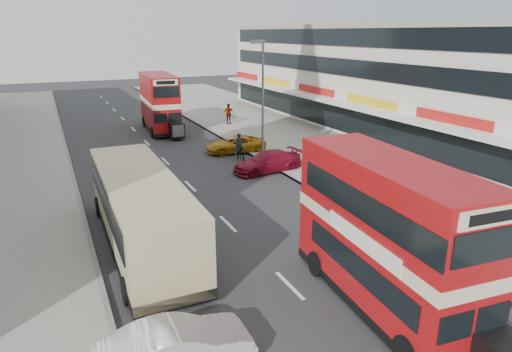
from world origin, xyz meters
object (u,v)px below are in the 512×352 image
street_lamp (262,90)px  cyclist (240,152)px  bus_main (387,235)px  pedestrian_far (228,114)px  coach (141,208)px  car_right_b (235,144)px  car_left_front (176,348)px  pedestrian_near (307,155)px  bus_second (160,102)px  car_right_a (267,162)px

street_lamp → cyclist: 4.50m
bus_main → pedestrian_far: 31.06m
coach → car_right_b: bearing=54.0°
car_right_b → pedestrian_far: 10.48m
coach → pedestrian_far: bearing=61.0°
car_left_front → cyclist: 20.59m
car_right_b → pedestrian_near: (2.56, -6.05, 0.39)m
car_left_front → cyclist: (9.51, 18.27, -0.04)m
coach → cyclist: 13.73m
car_right_b → cyclist: cyclist is taller
pedestrian_far → cyclist: (-3.98, -12.19, -0.47)m
car_left_front → pedestrian_far: 33.31m
pedestrian_near → bus_second: bearing=-96.8°
street_lamp → car_right_a: street_lamp is taller
bus_main → coach: bus_main is taller
bus_main → car_right_a: size_ratio=1.93×
bus_second → cyclist: bus_second is taller
street_lamp → coach: bearing=-134.9°
cyclist → car_left_front: bearing=-112.4°
car_right_a → bus_main: bearing=-16.1°
coach → car_right_b: 15.90m
car_left_front → street_lamp: bearing=-31.1°
coach → cyclist: coach is taller
street_lamp → pedestrian_near: street_lamp is taller
street_lamp → car_right_a: (-1.15, -3.28, -4.12)m
bus_main → cyclist: (2.57, 18.14, -1.87)m
car_right_b → cyclist: 2.36m
car_right_b → pedestrian_far: pedestrian_far is taller
cyclist → car_right_b: bearing=79.8°
car_right_a → cyclist: cyclist is taller
car_right_b → cyclist: (-0.62, -2.28, 0.03)m
coach → cyclist: size_ratio=5.49×
street_lamp → bus_second: (-4.31, 12.28, -2.21)m
cyclist → street_lamp: bearing=9.7°
bus_main → pedestrian_near: size_ratio=5.15×
car_left_front → pedestrian_near: 19.27m
car_right_a → car_right_b: (0.01, 5.42, -0.05)m
car_right_a → cyclist: (-0.62, 3.14, -0.02)m
street_lamp → pedestrian_near: bearing=-70.1°
pedestrian_near → car_right_b: bearing=-93.3°
street_lamp → pedestrian_far: street_lamp is taller
pedestrian_far → cyclist: 12.83m
coach → car_left_front: coach is taller
car_left_front → pedestrian_far: bearing=-23.5°
car_left_front → pedestrian_near: bearing=-40.8°
coach → car_left_front: size_ratio=2.64×
pedestrian_near → cyclist: cyclist is taller
car_right_a → cyclist: size_ratio=2.30×
car_right_a → street_lamp: bearing=156.5°
street_lamp → car_right_a: bearing=-109.4°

